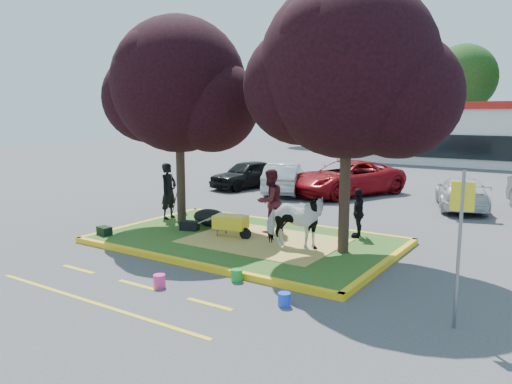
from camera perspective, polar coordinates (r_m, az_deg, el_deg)
The scene contains 31 objects.
ground at distance 14.41m, azimuth -1.13°, elevation -5.86°, with size 90.00×90.00×0.00m, color #424244.
median_island at distance 14.39m, azimuth -1.13°, elevation -5.57°, with size 8.00×5.00×0.15m, color #29561A.
curb_near at distance 12.43m, azimuth -7.93°, elevation -8.05°, with size 8.30×0.16×0.15m, color yellow.
curb_far at distance 16.52m, azimuth 3.94°, elevation -3.66°, with size 8.30×0.16×0.15m, color yellow.
curb_left at distance 16.97m, azimuth -12.60°, elevation -3.52°, with size 0.16×5.30×0.15m, color yellow.
curb_right at distance 12.63m, azimuth 14.49°, elevation -7.99°, with size 0.16×5.30×0.15m, color yellow.
straw_bedding at distance 14.05m, azimuth 0.90°, elevation -5.60°, with size 4.20×3.00×0.01m, color #D3BD57.
tree_purple_left at distance 15.95m, azimuth -8.82°, elevation 11.31°, with size 5.06×4.20×6.51m.
tree_purple_right at distance 12.69m, azimuth 10.51°, elevation 12.74°, with size 5.30×4.40×6.82m.
fire_lane_stripe_a at distance 12.82m, azimuth -19.62°, elevation -8.32°, with size 1.10×0.12×0.01m, color yellow.
fire_lane_stripe_b at distance 11.35m, azimuth -13.40°, elevation -10.30°, with size 1.10×0.12×0.01m, color yellow.
fire_lane_stripe_c at distance 10.07m, azimuth -5.34°, elevation -12.64°, with size 1.10×0.12×0.01m, color yellow.
fire_lane_long at distance 10.62m, azimuth -18.20°, elevation -11.89°, with size 6.00×0.10×0.01m, color yellow.
retail_building at distance 39.92m, azimuth 24.95°, elevation 6.19°, with size 20.40×8.40×4.40m.
treeline at distance 49.69m, azimuth 26.18°, elevation 12.87°, with size 46.58×7.80×14.63m.
cow at distance 13.13m, azimuth 4.35°, elevation -3.35°, with size 0.81×1.77×1.49m, color silver.
calf at distance 15.90m, azimuth -5.26°, elevation -2.92°, with size 1.23×0.70×0.53m, color black.
handler at distance 17.06m, azimuth -9.95°, elevation 0.13°, with size 0.69×0.45×1.89m, color black.
visitor_a at distance 14.87m, azimuth 1.61°, elevation -1.04°, with size 0.93×0.72×1.90m, color #47141D.
visitor_b at distance 14.65m, azimuth 11.62°, elevation -2.35°, with size 0.83×0.35×1.42m, color black.
wheelbarrow at distance 14.40m, azimuth -2.89°, elevation -3.47°, with size 1.69×0.74×0.64m.
gear_bag_dark at distance 15.42m, azimuth -7.60°, elevation -3.83°, with size 0.55×0.30×0.28m, color black.
gear_bag_green at distance 15.36m, azimuth -16.94°, elevation -4.27°, with size 0.46×0.28×0.24m, color black.
sign_post at distance 9.15m, azimuth 22.31°, elevation -4.18°, with size 0.39×0.12×2.77m.
bucket_green at distance 11.26m, azimuth -2.22°, elevation -9.49°, with size 0.25×0.25×0.27m, color green.
bucket_pink at distance 11.07m, azimuth -10.98°, elevation -9.96°, with size 0.26×0.26×0.28m, color #FA3783.
bucket_blue at distance 9.91m, azimuth 3.24°, elevation -12.17°, with size 0.25×0.25×0.26m, color blue.
car_black at distance 24.61m, azimuth -1.00°, elevation 2.05°, with size 1.62×4.01×1.37m, color black.
car_silver at distance 23.11m, azimuth 3.20°, elevation 1.60°, with size 1.47×4.23×1.39m, color #AFB4B8.
car_red at distance 22.84m, azimuth 10.29°, elevation 1.58°, with size 2.58×5.60×1.56m, color maroon.
car_white at distance 20.92m, azimuth 22.42°, elevation -0.10°, with size 1.72×4.24×1.23m, color silver.
Camera 1 is at (7.87, -11.48, 3.74)m, focal length 35.00 mm.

